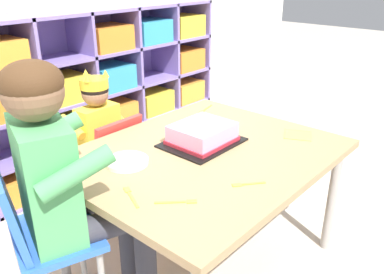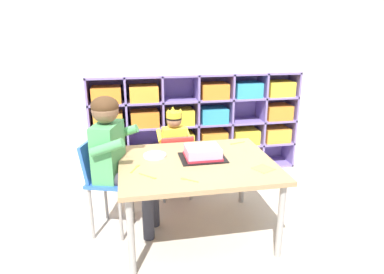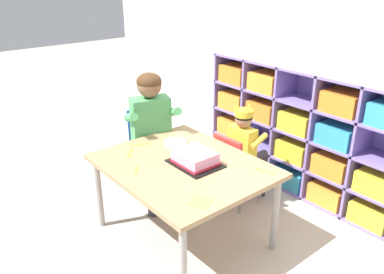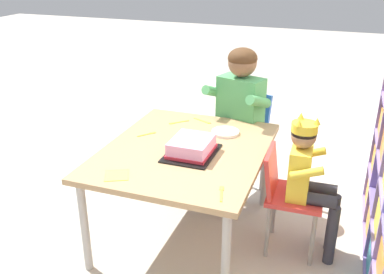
{
  "view_description": "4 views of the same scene",
  "coord_description": "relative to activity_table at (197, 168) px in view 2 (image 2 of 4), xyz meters",
  "views": [
    {
      "loc": [
        -1.18,
        -0.97,
        1.31
      ],
      "look_at": [
        -0.05,
        0.03,
        0.66
      ],
      "focal_mm": 37.67,
      "sensor_mm": 36.0,
      "label": 1
    },
    {
      "loc": [
        -0.47,
        -2.23,
        1.51
      ],
      "look_at": [
        -0.02,
        0.06,
        0.75
      ],
      "focal_mm": 31.96,
      "sensor_mm": 36.0,
      "label": 2
    },
    {
      "loc": [
        1.84,
        -1.44,
        1.78
      ],
      "look_at": [
        -0.01,
        0.09,
        0.75
      ],
      "focal_mm": 36.97,
      "sensor_mm": 36.0,
      "label": 3
    },
    {
      "loc": [
        2.09,
        0.8,
        1.62
      ],
      "look_at": [
        0.06,
        0.06,
        0.69
      ],
      "focal_mm": 40.32,
      "sensor_mm": 36.0,
      "label": 4
    }
  ],
  "objects": [
    {
      "name": "fork_scattered_mid_table",
      "position": [
        0.41,
        0.33,
        0.05
      ],
      "size": [
        0.14,
        0.05,
        0.0
      ],
      "rotation": [
        0.0,
        0.0,
        0.26
      ],
      "color": "yellow",
      "rests_on": "activity_table"
    },
    {
      "name": "fork_beside_plate_stack",
      "position": [
        -0.44,
        -0.04,
        0.05
      ],
      "size": [
        0.07,
        0.13,
        0.0
      ],
      "rotation": [
        0.0,
        0.0,
        4.29
      ],
      "color": "yellow",
      "rests_on": "activity_table"
    },
    {
      "name": "ground",
      "position": [
        0.0,
        0.0,
        -0.53
      ],
      "size": [
        16.0,
        16.0,
        0.0
      ],
      "primitive_type": "plane",
      "color": "#BCB2A3"
    },
    {
      "name": "activity_table",
      "position": [
        0.0,
        0.0,
        0.0
      ],
      "size": [
        1.1,
        0.9,
        0.58
      ],
      "color": "#A37F56",
      "rests_on": "ground"
    },
    {
      "name": "paper_plate_stack",
      "position": [
        -0.29,
        0.16,
        0.06
      ],
      "size": [
        0.17,
        0.17,
        0.02
      ],
      "primitive_type": "cylinder",
      "color": "white",
      "rests_on": "activity_table"
    },
    {
      "name": "classroom_back_wall",
      "position": [
        0.0,
        1.4,
        0.82
      ],
      "size": [
        5.97,
        0.1,
        2.7
      ],
      "primitive_type": "cube",
      "color": "silver",
      "rests_on": "ground"
    },
    {
      "name": "fork_at_table_front_edge",
      "position": [
        -0.11,
        -0.29,
        0.05
      ],
      "size": [
        0.11,
        0.09,
        0.0
      ],
      "rotation": [
        0.0,
        0.0,
        5.62
      ],
      "color": "yellow",
      "rests_on": "activity_table"
    },
    {
      "name": "adult_helper_seated",
      "position": [
        -0.56,
        0.15,
        0.12
      ],
      "size": [
        0.48,
        0.46,
        1.05
      ],
      "rotation": [
        0.0,
        0.0,
        1.25
      ],
      "color": "#4C9E5B",
      "rests_on": "ground"
    },
    {
      "name": "child_with_crown",
      "position": [
        -0.07,
        0.69,
        -0.01
      ],
      "size": [
        0.3,
        0.31,
        0.83
      ],
      "rotation": [
        0.0,
        0.0,
        3.17
      ],
      "color": "yellow",
      "rests_on": "ground"
    },
    {
      "name": "classroom_chair_adult_side",
      "position": [
        -0.67,
        0.18,
        -0.08
      ],
      "size": [
        0.39,
        0.41,
        0.72
      ],
      "rotation": [
        0.0,
        0.0,
        1.25
      ],
      "color": "blue",
      "rests_on": "ground"
    },
    {
      "name": "fork_near_cake_tray",
      "position": [
        -0.36,
        -0.19,
        0.05
      ],
      "size": [
        0.11,
        0.11,
        0.0
      ],
      "rotation": [
        0.0,
        0.0,
        2.36
      ],
      "color": "yellow",
      "rests_on": "activity_table"
    },
    {
      "name": "storage_cubby_shelf",
      "position": [
        0.22,
        1.2,
        -0.03
      ],
      "size": [
        2.19,
        0.3,
        1.05
      ],
      "color": "#7F6BB2",
      "rests_on": "ground"
    },
    {
      "name": "classroom_chair_blue",
      "position": [
        -0.07,
        0.58,
        -0.16
      ],
      "size": [
        0.31,
        0.33,
        0.62
      ],
      "rotation": [
        0.0,
        0.0,
        3.17
      ],
      "color": "red",
      "rests_on": "ground"
    },
    {
      "name": "paper_napkin_square",
      "position": [
        0.42,
        -0.21,
        0.05
      ],
      "size": [
        0.16,
        0.16,
        0.0
      ],
      "primitive_type": "cube",
      "rotation": [
        0.0,
        0.0,
        0.46
      ],
      "color": "#F4DB4C",
      "rests_on": "activity_table"
    },
    {
      "name": "birthday_cake_on_tray",
      "position": [
        0.06,
        0.06,
        0.09
      ],
      "size": [
        0.33,
        0.26,
        0.09
      ],
      "color": "black",
      "rests_on": "activity_table"
    }
  ]
}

